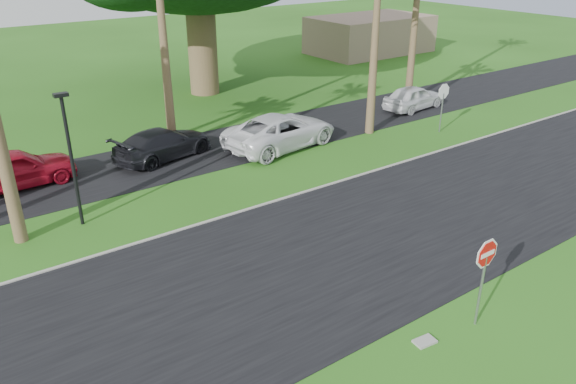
% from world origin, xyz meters
% --- Properties ---
extents(ground, '(120.00, 120.00, 0.00)m').
position_xyz_m(ground, '(0.00, 0.00, 0.00)').
color(ground, '#265515').
rests_on(ground, ground).
extents(road, '(120.00, 8.00, 0.02)m').
position_xyz_m(road, '(0.00, 2.00, 0.01)').
color(road, black).
rests_on(road, ground).
extents(parking_strip, '(120.00, 5.00, 0.02)m').
position_xyz_m(parking_strip, '(0.00, 12.50, 0.01)').
color(parking_strip, black).
rests_on(parking_strip, ground).
extents(curb, '(120.00, 0.12, 0.06)m').
position_xyz_m(curb, '(0.00, 6.05, 0.03)').
color(curb, gray).
rests_on(curb, ground).
extents(stop_sign_near, '(1.05, 0.07, 2.62)m').
position_xyz_m(stop_sign_near, '(0.50, -3.00, 1.77)').
color(stop_sign_near, gray).
rests_on(stop_sign_near, ground).
extents(stop_sign_far, '(1.05, 0.07, 2.62)m').
position_xyz_m(stop_sign_far, '(12.00, 8.00, 1.77)').
color(stop_sign_far, gray).
rests_on(stop_sign_far, ground).
extents(streetlight_right, '(0.45, 0.25, 4.64)m').
position_xyz_m(streetlight_right, '(-6.00, 8.50, 2.65)').
color(streetlight_right, black).
rests_on(streetlight_right, ground).
extents(building_far, '(10.00, 6.00, 3.00)m').
position_xyz_m(building_far, '(24.00, 26.00, 1.50)').
color(building_far, gray).
rests_on(building_far, ground).
extents(car_red, '(4.59, 1.97, 1.55)m').
position_xyz_m(car_red, '(-7.08, 13.15, 0.77)').
color(car_red, maroon).
rests_on(car_red, ground).
extents(car_dark, '(5.03, 3.02, 1.36)m').
position_xyz_m(car_dark, '(-1.02, 12.72, 0.68)').
color(car_dark, black).
rests_on(car_dark, ground).
extents(car_minivan, '(6.04, 3.45, 1.59)m').
position_xyz_m(car_minivan, '(4.09, 10.84, 0.79)').
color(car_minivan, white).
rests_on(car_minivan, ground).
extents(car_pickup, '(4.21, 2.03, 1.39)m').
position_xyz_m(car_pickup, '(13.95, 11.64, 0.69)').
color(car_pickup, white).
rests_on(car_pickup, ground).
extents(utility_slab, '(0.59, 0.41, 0.06)m').
position_xyz_m(utility_slab, '(-1.11, -2.74, 0.03)').
color(utility_slab, gray).
rests_on(utility_slab, ground).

